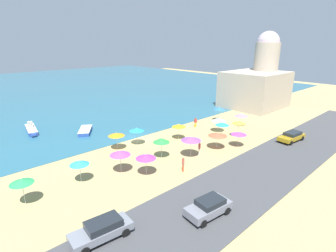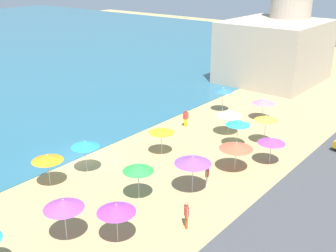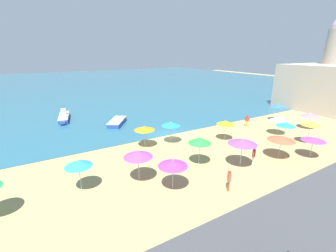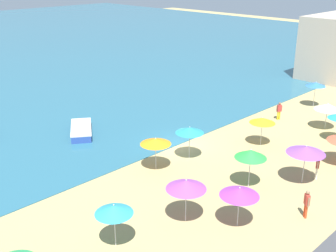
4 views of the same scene
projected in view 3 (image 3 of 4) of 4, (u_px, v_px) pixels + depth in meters
The scene contains 24 objects.
ground_plane at pixel (169, 135), 27.50m from camera, with size 160.00×160.00×0.00m, color tan.
sea at pixel (83, 84), 72.61m from camera, with size 150.00×110.00×0.05m, color #286076.
coastal_road at pixel (331, 230), 12.72m from camera, with size 80.00×8.00×0.06m, color #414245.
beach_umbrella_0 at pixel (310, 115), 29.28m from camera, with size 2.17×2.17×2.21m.
beach_umbrella_2 at pixel (171, 124), 24.44m from camera, with size 2.09×2.09×2.51m.
beach_umbrella_3 at pixel (280, 119), 27.14m from camera, with size 2.26×2.26×2.36m.
beach_umbrella_4 at pixel (78, 163), 15.89m from camera, with size 1.94×1.94×2.44m.
beach_umbrella_5 at pixel (226, 123), 25.37m from camera, with size 2.02×2.02×2.36m.
beach_umbrella_6 at pixel (173, 163), 15.98m from camera, with size 2.16×2.16×2.41m.
beach_umbrella_7 at pixel (314, 139), 21.11m from camera, with size 2.11×2.11×2.14m.
beach_umbrella_8 at pixel (286, 124), 24.53m from camera, with size 2.04×2.04×2.48m.
beach_umbrella_9 at pixel (138, 154), 17.03m from camera, with size 2.24×2.24×2.62m.
beach_umbrella_10 at pixel (281, 138), 21.00m from camera, with size 2.50×2.50×2.25m.
beach_umbrella_11 at pixel (278, 106), 32.47m from camera, with size 1.93×1.93×2.60m.
beach_umbrella_12 at pixel (200, 140), 19.63m from camera, with size 2.04×2.04×2.66m.
beach_umbrella_13 at pixel (144, 128), 23.41m from camera, with size 2.15×2.15×2.37m.
beach_umbrella_14 at pixel (311, 123), 24.24m from camera, with size 1.93×1.93×2.61m.
beach_umbrella_15 at pixel (243, 141), 19.23m from camera, with size 2.48×2.48×2.67m.
bather_0 at pixel (254, 155), 19.96m from camera, with size 0.53×0.35×1.69m.
bather_1 at pixel (247, 120), 30.45m from camera, with size 0.51×0.37×1.66m.
bather_2 at pixel (229, 179), 16.18m from camera, with size 0.41×0.45×1.72m.
skiff_nearshore at pixel (117, 122), 31.48m from camera, with size 3.76×4.60×0.63m.
skiff_offshore at pixel (64, 117), 33.46m from camera, with size 2.19×5.90×1.58m.
harbor_fortress at pixel (328, 78), 40.53m from camera, with size 12.82×11.05×16.01m.
Camera 3 is at (-13.15, -22.19, 9.61)m, focal length 24.00 mm.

